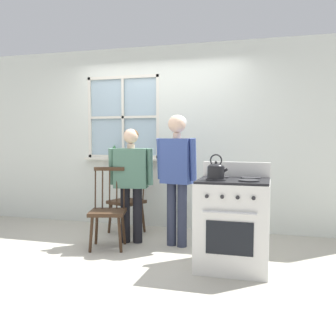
{
  "coord_description": "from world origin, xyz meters",
  "views": [
    {
      "loc": [
        1.63,
        -3.99,
        1.34
      ],
      "look_at": [
        0.47,
        0.14,
        1.0
      ],
      "focal_mm": 40.0,
      "sensor_mm": 36.0,
      "label": 1
    }
  ],
  "objects_px": {
    "chair_near_wall": "(108,212)",
    "person_elderly_left": "(131,175)",
    "kettle": "(216,170)",
    "chair_by_window": "(128,201)",
    "person_teen_center": "(177,166)",
    "handbag": "(138,174)",
    "stove": "(233,223)",
    "potted_plant": "(114,153)"
  },
  "relations": [
    {
      "from": "chair_by_window",
      "to": "person_teen_center",
      "type": "relative_size",
      "value": 0.61
    },
    {
      "from": "stove",
      "to": "potted_plant",
      "type": "height_order",
      "value": "potted_plant"
    },
    {
      "from": "person_teen_center",
      "to": "potted_plant",
      "type": "xyz_separation_m",
      "value": [
        -1.22,
        0.86,
        0.12
      ]
    },
    {
      "from": "chair_near_wall",
      "to": "kettle",
      "type": "relative_size",
      "value": 3.98
    },
    {
      "from": "person_elderly_left",
      "to": "stove",
      "type": "bearing_deg",
      "value": -32.33
    },
    {
      "from": "person_teen_center",
      "to": "kettle",
      "type": "relative_size",
      "value": 6.58
    },
    {
      "from": "chair_by_window",
      "to": "potted_plant",
      "type": "height_order",
      "value": "potted_plant"
    },
    {
      "from": "chair_near_wall",
      "to": "stove",
      "type": "relative_size",
      "value": 0.91
    },
    {
      "from": "person_teen_center",
      "to": "person_elderly_left",
      "type": "bearing_deg",
      "value": -167.57
    },
    {
      "from": "stove",
      "to": "person_elderly_left",
      "type": "bearing_deg",
      "value": 155.95
    },
    {
      "from": "chair_near_wall",
      "to": "person_elderly_left",
      "type": "height_order",
      "value": "person_elderly_left"
    },
    {
      "from": "handbag",
      "to": "stove",
      "type": "bearing_deg",
      "value": -40.63
    },
    {
      "from": "chair_near_wall",
      "to": "person_elderly_left",
      "type": "distance_m",
      "value": 0.56
    },
    {
      "from": "stove",
      "to": "kettle",
      "type": "height_order",
      "value": "kettle"
    },
    {
      "from": "stove",
      "to": "handbag",
      "type": "xyz_separation_m",
      "value": [
        -1.51,
        1.3,
        0.34
      ]
    },
    {
      "from": "stove",
      "to": "kettle",
      "type": "relative_size",
      "value": 4.39
    },
    {
      "from": "chair_near_wall",
      "to": "person_teen_center",
      "type": "relative_size",
      "value": 0.61
    },
    {
      "from": "chair_near_wall",
      "to": "person_teen_center",
      "type": "height_order",
      "value": "person_teen_center"
    },
    {
      "from": "stove",
      "to": "chair_near_wall",
      "type": "bearing_deg",
      "value": 168.68
    },
    {
      "from": "chair_near_wall",
      "to": "handbag",
      "type": "xyz_separation_m",
      "value": [
        0.04,
        0.99,
        0.37
      ]
    },
    {
      "from": "chair_near_wall",
      "to": "person_elderly_left",
      "type": "bearing_deg",
      "value": 41.87
    },
    {
      "from": "person_elderly_left",
      "to": "person_teen_center",
      "type": "height_order",
      "value": "person_teen_center"
    },
    {
      "from": "person_elderly_left",
      "to": "handbag",
      "type": "bearing_deg",
      "value": 94.39
    },
    {
      "from": "person_elderly_left",
      "to": "chair_near_wall",
      "type": "bearing_deg",
      "value": -131.31
    },
    {
      "from": "chair_near_wall",
      "to": "potted_plant",
      "type": "distance_m",
      "value": 1.41
    },
    {
      "from": "person_teen_center",
      "to": "potted_plant",
      "type": "distance_m",
      "value": 1.5
    },
    {
      "from": "person_elderly_left",
      "to": "person_teen_center",
      "type": "bearing_deg",
      "value": -7.86
    },
    {
      "from": "person_elderly_left",
      "to": "kettle",
      "type": "xyz_separation_m",
      "value": [
        1.19,
        -0.74,
        0.15
      ]
    },
    {
      "from": "chair_by_window",
      "to": "person_elderly_left",
      "type": "bearing_deg",
      "value": -41.39
    },
    {
      "from": "chair_by_window",
      "to": "person_teen_center",
      "type": "distance_m",
      "value": 1.11
    },
    {
      "from": "chair_near_wall",
      "to": "handbag",
      "type": "bearing_deg",
      "value": 72.78
    },
    {
      "from": "chair_by_window",
      "to": "stove",
      "type": "height_order",
      "value": "stove"
    },
    {
      "from": "chair_by_window",
      "to": "potted_plant",
      "type": "xyz_separation_m",
      "value": [
        -0.37,
        0.39,
        0.67
      ]
    },
    {
      "from": "person_elderly_left",
      "to": "kettle",
      "type": "bearing_deg",
      "value": -39.96
    },
    {
      "from": "person_teen_center",
      "to": "stove",
      "type": "distance_m",
      "value": 1.1
    },
    {
      "from": "chair_by_window",
      "to": "stove",
      "type": "xyz_separation_m",
      "value": [
        1.6,
        -1.08,
        0.03
      ]
    },
    {
      "from": "stove",
      "to": "kettle",
      "type": "distance_m",
      "value": 0.59
    },
    {
      "from": "stove",
      "to": "handbag",
      "type": "bearing_deg",
      "value": 139.37
    },
    {
      "from": "chair_by_window",
      "to": "person_elderly_left",
      "type": "height_order",
      "value": "person_elderly_left"
    },
    {
      "from": "chair_by_window",
      "to": "person_teen_center",
      "type": "height_order",
      "value": "person_teen_center"
    },
    {
      "from": "person_elderly_left",
      "to": "stove",
      "type": "xyz_separation_m",
      "value": [
        1.36,
        -0.61,
        -0.4
      ]
    },
    {
      "from": "person_teen_center",
      "to": "stove",
      "type": "xyz_separation_m",
      "value": [
        0.75,
        -0.61,
        -0.53
      ]
    }
  ]
}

